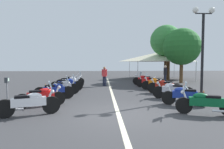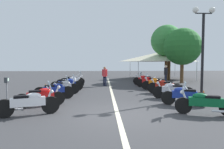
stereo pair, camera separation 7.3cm
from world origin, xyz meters
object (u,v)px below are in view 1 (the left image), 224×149
Objects in this scene: motorcycle_right_row_4 at (156,83)px; bystander_1 at (165,73)px; roadside_tree_1 at (169,43)px; motorcycle_right_row_1 at (184,95)px; motorcycle_right_row_5 at (149,81)px; motorcycle_right_row_0 at (205,102)px; motorcycle_left_row_6 at (72,80)px; motorcycle_left_row_0 at (30,103)px; motorcycle_left_row_5 at (70,82)px; motorcycle_left_row_3 at (63,87)px; roadside_tree_2 at (182,47)px; traffic_cone_2 at (45,89)px; bystander_0 at (104,75)px; motorcycle_left_row_2 at (55,90)px; event_tent at (159,57)px; street_lamp_twin_globe at (203,36)px; motorcycle_left_row_4 at (67,84)px; traffic_cone_0 at (204,96)px; roadside_tree_0 at (166,41)px; motorcycle_right_row_6 at (144,80)px; motorcycle_left_row_1 at (41,96)px; parking_meter at (7,87)px; traffic_cone_1 at (184,88)px; motorcycle_right_row_3 at (164,86)px.

bystander_1 is at bearing -100.79° from motorcycle_right_row_4.
bystander_1 is 5.15m from roadside_tree_1.
motorcycle_right_row_5 reaches higher than motorcycle_right_row_1.
motorcycle_right_row_1 is 13.60m from roadside_tree_1.
motorcycle_left_row_6 is at bearing -37.96° from motorcycle_right_row_0.
motorcycle_left_row_0 reaches higher than motorcycle_left_row_6.
motorcycle_left_row_5 is 8.78m from motorcycle_right_row_1.
motorcycle_left_row_3 and motorcycle_left_row_6 have the same top height.
roadside_tree_2 is (3.28, -9.94, 2.96)m from motorcycle_left_row_5.
motorcycle_right_row_4 reaches higher than traffic_cone_2.
motorcycle_left_row_5 is at bearing -101.81° from motorcycle_left_row_6.
bystander_0 is at bearing 107.25° from roadside_tree_2.
event_tent is (12.62, -9.19, 2.17)m from motorcycle_left_row_2.
motorcycle_left_row_5 is 0.43× the size of street_lamp_twin_globe.
bystander_1 is (1.42, -5.51, 0.06)m from bystander_0.
roadside_tree_2 is at bearing 12.66° from motorcycle_left_row_4.
motorcycle_right_row_5 is at bearing 81.49° from bystander_1.
traffic_cone_0 is (0.59, -1.21, -0.16)m from motorcycle_right_row_1.
roadside_tree_0 reaches higher than motorcycle_left_row_5.
bystander_0 reaches higher than motorcycle_right_row_0.
street_lamp_twin_globe reaches higher than motorcycle_left_row_2.
motorcycle_right_row_6 is at bearing 138.62° from bystander_0.
motorcycle_left_row_2 is at bearing 128.14° from roadside_tree_2.
roadside_tree_1 reaches higher than motorcycle_left_row_5.
motorcycle_right_row_5 is 0.37× the size of roadside_tree_2.
motorcycle_left_row_5 is (6.25, -0.18, 0.02)m from motorcycle_left_row_1.
traffic_cone_1 is (4.04, -9.21, -0.61)m from parking_meter.
traffic_cone_0 is 8.95m from traffic_cone_2.
bystander_1 is (0.77, -2.07, 0.53)m from motorcycle_right_row_6.
motorcycle_left_row_3 is 1.19× the size of bystander_1.
roadside_tree_0 is at bearing -97.02° from motorcycle_right_row_4.
motorcycle_left_row_5 is 10.88m from roadside_tree_2.
motorcycle_right_row_3 is 11.73m from event_tent.
event_tent is at bearing 175.00° from bystander_0.
roadside_tree_0 is 2.88m from roadside_tree_2.
bystander_0 is (7.55, -4.08, 0.03)m from parking_meter.
motorcycle_right_row_0 is 5.62m from traffic_cone_1.
motorcycle_left_row_4 is 12.92m from roadside_tree_1.
motorcycle_left_row_2 is 1.04× the size of motorcycle_right_row_3.
motorcycle_right_row_6 is 0.29× the size of event_tent.
motorcycle_left_row_0 is 3.36× the size of traffic_cone_2.
motorcycle_right_row_5 is 3.15× the size of traffic_cone_0.
motorcycle_left_row_2 is 2.25m from traffic_cone_2.
roadside_tree_0 is (13.85, -3.14, 3.83)m from motorcycle_right_row_0.
roadside_tree_2 is at bearing -175.81° from roadside_tree_1.
motorcycle_left_row_0 reaches higher than motorcycle_left_row_3.
motorcycle_left_row_0 is 3.36× the size of traffic_cone_1.
bystander_0 reaches higher than parking_meter.
roadside_tree_1 reaches higher than parking_meter.
motorcycle_right_row_3 is (-1.55, -6.18, 0.00)m from motorcycle_left_row_4.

